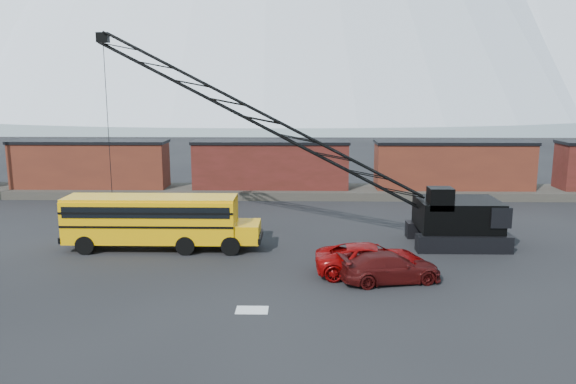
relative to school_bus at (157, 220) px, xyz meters
name	(u,v)px	position (x,y,z in m)	size (l,w,h in m)	color
ground	(249,279)	(5.86, -5.18, -1.79)	(160.00, 160.00, 0.00)	black
gravel_berm	(271,192)	(5.86, 16.82, -1.44)	(120.00, 5.00, 0.70)	#403C35
boxcar_west_near	(90,164)	(-10.14, 16.82, 0.97)	(13.70, 3.10, 4.17)	#481E14
boxcar_mid	(271,165)	(5.86, 16.82, 0.97)	(13.70, 3.10, 4.17)	#511A17
boxcar_east_near	(453,165)	(21.86, 16.82, 0.97)	(13.70, 3.10, 4.17)	#481E14
snow_patch	(252,310)	(6.36, -9.18, -1.78)	(1.40, 0.90, 0.02)	silver
school_bus	(157,220)	(0.00, 0.00, 0.00)	(11.65, 2.65, 3.19)	#DA9904
red_pickup	(372,260)	(12.10, -4.41, -0.99)	(2.65, 5.75, 1.60)	#880606
maroon_suv	(390,267)	(12.89, -5.40, -1.06)	(2.07, 5.09, 1.48)	#3C0B0A
crawler_crane	(283,130)	(7.37, 2.09, 5.13)	(24.78, 4.20, 12.94)	black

